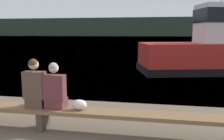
{
  "coord_description": "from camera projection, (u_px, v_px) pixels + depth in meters",
  "views": [
    {
      "loc": [
        2.01,
        -1.37,
        1.98
      ],
      "look_at": [
        0.58,
        6.21,
        0.8
      ],
      "focal_mm": 40.0,
      "sensor_mm": 36.0,
      "label": 1
    }
  ],
  "objects": [
    {
      "name": "water_surface",
      "position": [
        155.0,
        36.0,
        123.85
      ],
      "size": [
        240.0,
        240.0,
        0.0
      ],
      "primitive_type": "plane",
      "color": "#426B8E",
      "rests_on": "ground"
    },
    {
      "name": "far_shoreline",
      "position": [
        155.0,
        27.0,
        122.19
      ],
      "size": [
        600.0,
        12.0,
        8.89
      ],
      "primitive_type": "cube",
      "color": "#2D3D2D",
      "rests_on": "ground"
    },
    {
      "name": "bench_main",
      "position": [
        43.0,
        111.0,
        5.11
      ],
      "size": [
        8.18,
        0.49,
        0.45
      ],
      "color": "brown",
      "rests_on": "ground"
    },
    {
      "name": "person_left",
      "position": [
        35.0,
        86.0,
        5.06
      ],
      "size": [
        0.43,
        0.36,
        1.0
      ],
      "color": "#4C382D",
      "rests_on": "bench_main"
    },
    {
      "name": "person_right",
      "position": [
        55.0,
        89.0,
        4.99
      ],
      "size": [
        0.43,
        0.36,
        0.94
      ],
      "color": "#56282D",
      "rests_on": "bench_main"
    },
    {
      "name": "shopping_bag",
      "position": [
        79.0,
        105.0,
        4.92
      ],
      "size": [
        0.3,
        0.21,
        0.21
      ],
      "color": "beige",
      "rests_on": "bench_main"
    },
    {
      "name": "tugboat_red",
      "position": [
        218.0,
        51.0,
        12.4
      ],
      "size": [
        7.99,
        4.69,
        5.77
      ],
      "rotation": [
        0.0,
        0.0,
        1.83
      ],
      "color": "red",
      "rests_on": "water_surface"
    }
  ]
}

